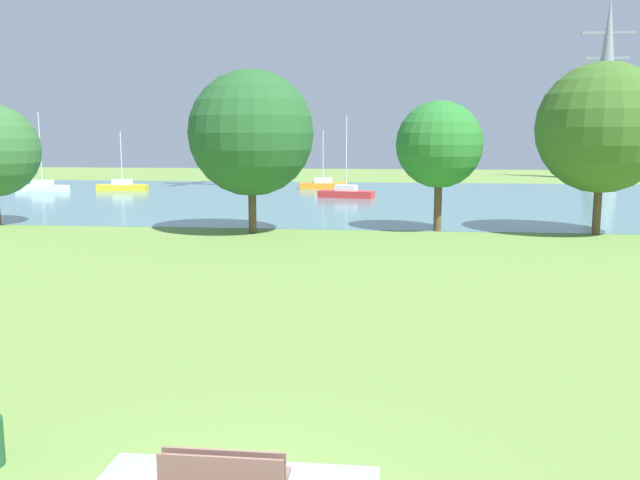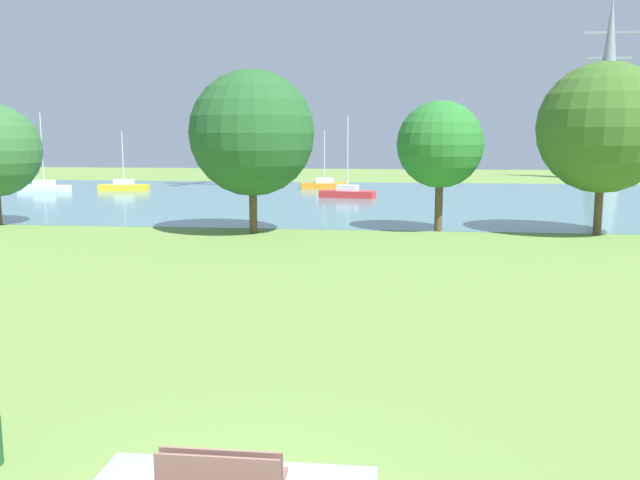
# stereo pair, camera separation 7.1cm
# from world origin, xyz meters

# --- Properties ---
(ground_plane) EXTENTS (160.00, 160.00, 0.00)m
(ground_plane) POSITION_xyz_m (0.00, 22.00, 0.00)
(ground_plane) COLOR olive
(bench_facing_water) EXTENTS (1.80, 0.48, 0.89)m
(bench_facing_water) POSITION_xyz_m (0.00, 0.27, 0.47)
(bench_facing_water) COLOR #9D9592
(bench_facing_water) RESTS_ON concrete_pad
(water_surface) EXTENTS (140.00, 40.00, 0.02)m
(water_surface) POSITION_xyz_m (0.00, 50.00, 0.01)
(water_surface) COLOR slate
(water_surface) RESTS_ON ground
(sailboat_white) EXTENTS (4.82, 1.55, 7.59)m
(sailboat_white) POSITION_xyz_m (-31.59, 53.56, 0.47)
(sailboat_white) COLOR white
(sailboat_white) RESTS_ON water_surface
(sailboat_red) EXTENTS (5.00, 2.44, 7.02)m
(sailboat_red) POSITION_xyz_m (-2.00, 50.41, 0.46)
(sailboat_red) COLOR red
(sailboat_red) RESTS_ON water_surface
(sailboat_yellow) EXTENTS (4.96, 2.16, 5.75)m
(sailboat_yellow) POSITION_xyz_m (-24.39, 55.54, 0.45)
(sailboat_yellow) COLOR yellow
(sailboat_yellow) RESTS_ON water_surface
(sailboat_orange) EXTENTS (4.98, 2.24, 5.87)m
(sailboat_orange) POSITION_xyz_m (-5.07, 60.09, 0.45)
(sailboat_orange) COLOR orange
(sailboat_orange) RESTS_ON water_surface
(tree_mid_shore) EXTENTS (6.89, 6.89, 8.97)m
(tree_mid_shore) POSITION_xyz_m (-5.58, 28.30, 5.52)
(tree_mid_shore) COLOR brown
(tree_mid_shore) RESTS_ON ground
(tree_east_far) EXTENTS (4.87, 4.87, 7.33)m
(tree_east_far) POSITION_xyz_m (4.72, 30.21, 4.88)
(tree_east_far) COLOR brown
(tree_east_far) RESTS_ON ground
(tree_west_far) EXTENTS (7.01, 7.01, 9.31)m
(tree_west_far) POSITION_xyz_m (13.30, 29.76, 5.79)
(tree_west_far) COLOR brown
(tree_west_far) RESTS_ON ground
(electricity_pylon) EXTENTS (6.40, 4.40, 22.12)m
(electricity_pylon) POSITION_xyz_m (27.64, 80.05, 11.07)
(electricity_pylon) COLOR gray
(electricity_pylon) RESTS_ON ground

